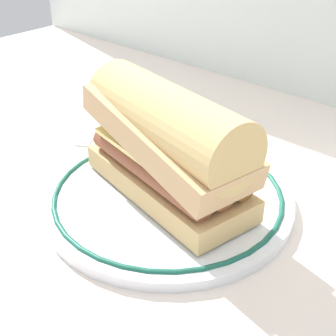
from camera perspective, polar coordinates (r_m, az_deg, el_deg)
name	(u,v)px	position (r m, az deg, el deg)	size (l,w,h in m)	color
ground_plane	(169,222)	(0.51, 0.09, -6.49)	(1.50, 1.50, 0.00)	silver
plate	(168,196)	(0.53, 0.00, -3.42)	(0.28, 0.28, 0.01)	white
sausage_sandwich	(168,142)	(0.50, 0.00, 3.21)	(0.22, 0.12, 0.12)	tan
butter_knife	(102,118)	(0.72, -7.94, 5.99)	(0.08, 0.13, 0.01)	silver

